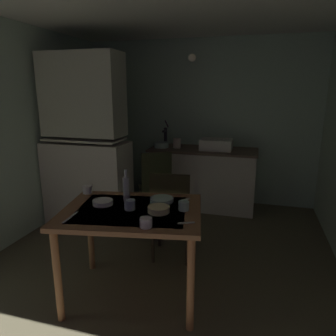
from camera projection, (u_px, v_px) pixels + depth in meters
name	position (u px, v px, depth m)	size (l,w,h in m)	color
ground_plane	(166.00, 252.00, 3.33)	(4.56, 4.56, 0.00)	brown
wall_back	(200.00, 122.00, 4.74)	(3.55, 0.10, 2.41)	#ACCEB5
wall_left	(16.00, 134.00, 3.50)	(0.10, 3.66, 2.41)	#AFCCB6
hutch_cabinet	(86.00, 148.00, 3.85)	(1.05, 0.48, 2.12)	beige
counter_cabinet	(202.00, 178.00, 4.55)	(1.53, 0.64, 0.86)	beige
sink_basin	(216.00, 144.00, 4.38)	(0.44, 0.34, 0.15)	white
hand_pump	(165.00, 135.00, 4.60)	(0.05, 0.27, 0.39)	#232328
mixing_bowl_counter	(161.00, 145.00, 4.55)	(0.22, 0.22, 0.08)	#ADD1C1
stoneware_crock	(177.00, 143.00, 4.51)	(0.11, 0.11, 0.14)	beige
dining_table	(132.00, 221.00, 2.48)	(1.22, 1.00, 0.77)	brown
chair_far_side	(171.00, 215.00, 3.08)	(0.45, 0.45, 0.93)	#2D2519
chair_by_counter	(155.00, 185.00, 4.03)	(0.54, 0.54, 0.94)	#282818
serving_bowl_wide	(103.00, 202.00, 2.56)	(0.17, 0.17, 0.04)	white
soup_bowl_small	(159.00, 209.00, 2.40)	(0.17, 0.17, 0.05)	beige
sauce_dish	(162.00, 200.00, 2.63)	(0.20, 0.20, 0.03)	#ADD1C1
mug_tall	(87.00, 190.00, 2.83)	(0.09, 0.09, 0.07)	white
mug_dark	(146.00, 223.00, 2.13)	(0.09, 0.09, 0.07)	white
teacup_cream	(130.00, 205.00, 2.45)	(0.08, 0.08, 0.08)	#9EB2C6
teacup_mint	(184.00, 206.00, 2.43)	(0.08, 0.08, 0.07)	#ADD1C1
glass_bottle	(126.00, 188.00, 2.62)	(0.06, 0.06, 0.27)	#B7BCC1
table_knife	(70.00, 217.00, 2.30)	(0.22, 0.02, 0.01)	silver
teaspoon_near_bowl	(186.00, 223.00, 2.20)	(0.12, 0.02, 0.01)	beige
teaspoon_by_cup	(185.00, 200.00, 2.66)	(0.12, 0.02, 0.01)	beige
pendant_bulb	(192.00, 58.00, 3.15)	(0.08, 0.08, 0.08)	#F9EFCC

